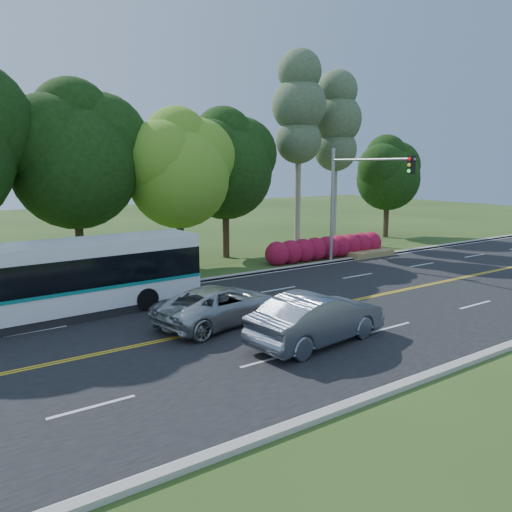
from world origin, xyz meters
TOP-DOWN VIEW (x-y plane):
  - ground at (0.00, 0.00)m, footprint 120.00×120.00m
  - road at (0.00, 0.00)m, footprint 60.00×14.00m
  - curb_north at (0.00, 7.15)m, footprint 60.00×0.30m
  - curb_south at (0.00, -7.15)m, footprint 60.00×0.30m
  - grass_verge at (0.00, 9.00)m, footprint 60.00×4.00m
  - lane_markings at (-0.09, 0.00)m, footprint 57.60×13.82m
  - tree_row at (-5.15, 12.13)m, footprint 44.70×9.10m
  - bougainvillea_hedge at (7.18, 8.15)m, footprint 9.50×2.25m
  - traffic_signal at (6.49, 5.40)m, footprint 0.42×6.10m
  - transit_bus at (-10.38, 4.72)m, footprint 11.61×3.05m
  - sedan at (-3.78, -3.16)m, footprint 5.42×2.48m
  - suv at (-5.45, 0.52)m, footprint 5.64×3.45m

SIDE VIEW (x-z plane):
  - ground at x=0.00m, z-range 0.00..0.00m
  - road at x=0.00m, z-range 0.00..0.02m
  - lane_markings at x=-0.09m, z-range 0.02..0.02m
  - grass_verge at x=0.00m, z-range 0.00..0.10m
  - curb_north at x=0.00m, z-range 0.00..0.15m
  - curb_south at x=0.00m, z-range 0.00..0.15m
  - bougainvillea_hedge at x=7.18m, z-range -0.03..1.47m
  - suv at x=-5.45m, z-range 0.02..1.48m
  - sedan at x=-3.78m, z-range 0.02..1.74m
  - transit_bus at x=-10.38m, z-range 0.01..3.02m
  - traffic_signal at x=6.49m, z-range 1.17..8.17m
  - tree_row at x=-5.15m, z-range -0.19..13.65m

